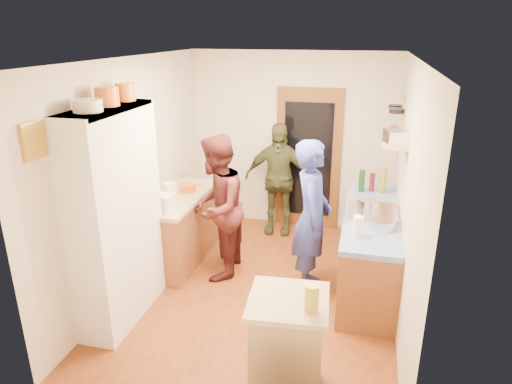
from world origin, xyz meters
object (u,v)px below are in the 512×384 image
at_px(right_counter_base, 369,249).
at_px(person_back, 279,179).
at_px(person_hob, 315,219).
at_px(person_left, 220,207).
at_px(hutch_body, 116,218).
at_px(island_base, 287,350).

distance_m(right_counter_base, person_back, 1.79).
bearing_deg(person_hob, person_left, 76.31).
bearing_deg(person_back, person_hob, -67.54).
bearing_deg(person_left, hutch_body, -37.50).
xyz_separation_m(right_counter_base, person_hob, (-0.62, -0.36, 0.47)).
bearing_deg(island_base, right_counter_base, 72.93).
height_order(right_counter_base, person_back, person_back).
distance_m(hutch_body, right_counter_base, 2.90).
height_order(hutch_body, right_counter_base, hutch_body).
bearing_deg(right_counter_base, island_base, -107.07).
bearing_deg(island_base, person_back, 102.45).
height_order(island_base, person_hob, person_hob).
height_order(hutch_body, island_base, hutch_body).
xyz_separation_m(island_base, person_back, (-0.70, 3.17, 0.40)).
xyz_separation_m(hutch_body, island_base, (1.88, -0.73, -0.67)).
bearing_deg(hutch_body, person_left, 55.54).
bearing_deg(right_counter_base, person_left, -172.65).
relative_size(right_counter_base, person_hob, 1.23).
height_order(island_base, person_left, person_left).
distance_m(hutch_body, person_left, 1.32).
bearing_deg(island_base, person_hob, 89.93).
relative_size(hutch_body, person_back, 1.33).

